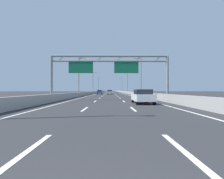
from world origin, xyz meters
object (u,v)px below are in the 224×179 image
Objects in this scene: streetlamp_left_distant at (99,84)px; silver_car at (110,92)px; sign_gantry at (108,66)px; white_car at (143,96)px; blue_car at (100,92)px; streetlamp_right_distant at (122,84)px; streetlamp_left_far at (93,81)px; yellow_car at (110,92)px; orange_car at (110,91)px; streetlamp_right_far at (127,81)px; streetlamp_left_mid at (80,74)px; streetlamp_right_mid at (140,74)px.

streetlamp_left_distant is 2.22× the size of silver_car.
sign_gantry reaches higher than white_car.
sign_gantry is at bearing -84.68° from blue_car.
streetlamp_right_distant is 94.95m from white_car.
streetlamp_left_far is at bearing -90.00° from streetlamp_left_distant.
yellow_car reaches higher than orange_car.
streetlamp_right_far is 19.95m from blue_car.
yellow_car is at bearing -28.59° from streetlamp_left_far.
yellow_car is at bearing 76.70° from streetlamp_left_mid.
blue_car is at bearing 78.94° from streetlamp_left_mid.
streetlamp_left_mid reaches higher than sign_gantry.
streetlamp_right_mid is 2.22× the size of silver_car.
streetlamp_left_mid is at bearing 113.93° from white_car.
streetlamp_right_mid is 1.00× the size of streetlamp_right_far.
streetlamp_right_mid reaches higher than orange_car.
streetlamp_left_far is at bearing 113.10° from streetlamp_right_mid.
white_car is at bearing -83.39° from streetlamp_left_distant.
streetlamp_right_far is at bearing -66.90° from streetlamp_left_distant.
blue_car is at bearing 99.36° from white_car.
streetlamp_right_distant is (14.93, 35.01, 0.00)m from streetlamp_left_far.
streetlamp_right_far reaches higher than yellow_car.
streetlamp_left_distant reaches higher than orange_car.
streetlamp_right_mid is at bearing -59.71° from blue_car.
streetlamp_right_distant is at bearing 87.61° from white_car.
streetlamp_left_distant is 2.31× the size of yellow_car.
streetlamp_left_far is 55.18m from orange_car.
streetlamp_left_far is at bearing 90.00° from streetlamp_left_mid.
sign_gantry is 54.29m from streetlamp_right_far.
streetlamp_right_far is at bearing 67.17° from silver_car.
streetlamp_left_mid is 38.06m from streetlamp_right_far.
streetlamp_right_far is 9.75m from yellow_car.
yellow_car is 12.39m from blue_car.
streetlamp_right_far is at bearing 54.80° from blue_car.
yellow_car is 0.88× the size of blue_car.
white_car is at bearing -79.59° from streetlamp_left_far.
white_car is at bearing -93.79° from streetlamp_right_far.
streetlamp_right_mid and streetlamp_right_far have the same top height.
streetlamp_left_far and streetlamp_left_distant have the same top height.
streetlamp_right_distant is (14.93, 0.00, 0.00)m from streetlamp_left_distant.
streetlamp_left_far is 16.94m from blue_car.
orange_car is (-3.35, 114.20, 0.00)m from white_car.
streetlamp_left_distant is at bearing 100.65° from yellow_car.
streetlamp_left_mid is 2.03× the size of blue_car.
streetlamp_left_distant reaches higher than sign_gantry.
white_car is at bearing -86.26° from yellow_car.
streetlamp_left_distant is at bearing 113.10° from streetlamp_right_far.
streetlamp_right_mid is at bearing -90.00° from streetlamp_right_far.
streetlamp_right_mid is 70.02m from streetlamp_right_distant.
blue_car is at bearing -125.20° from streetlamp_right_far.
streetlamp_right_distant is at bearing 77.60° from blue_car.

